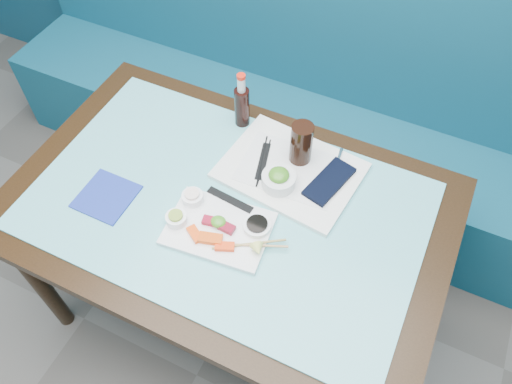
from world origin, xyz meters
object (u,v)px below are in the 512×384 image
at_px(cola_glass, 301,143).
at_px(dining_table, 228,220).
at_px(blue_napkin, 106,196).
at_px(booth_bench, 313,119).
at_px(seaweed_bowl, 279,180).
at_px(cola_bottle_body, 242,107).
at_px(sashimi_plate, 219,229).
at_px(serving_tray, 290,171).

bearing_deg(cola_glass, dining_table, -118.26).
bearing_deg(cola_glass, blue_napkin, -141.29).
distance_m(booth_bench, seaweed_bowl, 0.83).
height_order(booth_bench, cola_bottle_body, booth_bench).
height_order(booth_bench, sashimi_plate, booth_bench).
height_order(seaweed_bowl, blue_napkin, seaweed_bowl).
relative_size(booth_bench, cola_bottle_body, 19.99).
bearing_deg(seaweed_bowl, serving_tray, 82.41).
bearing_deg(blue_napkin, sashimi_plate, 6.53).
bearing_deg(blue_napkin, cola_glass, 38.71).
relative_size(booth_bench, dining_table, 2.14).
bearing_deg(sashimi_plate, blue_napkin, -179.46).
distance_m(sashimi_plate, cola_bottle_body, 0.47).
bearing_deg(sashimi_plate, serving_tray, 64.45).
bearing_deg(dining_table, booth_bench, 90.00).
bearing_deg(booth_bench, serving_tray, -78.38).
distance_m(dining_table, sashimi_plate, 0.14).
relative_size(serving_tray, seaweed_bowl, 3.99).
bearing_deg(booth_bench, seaweed_bowl, -80.36).
bearing_deg(cola_bottle_body, cola_glass, -18.02).
bearing_deg(sashimi_plate, cola_bottle_body, 101.36).
relative_size(sashimi_plate, cola_glass, 2.05).
xyz_separation_m(cola_glass, blue_napkin, (-0.50, -0.40, -0.09)).
xyz_separation_m(booth_bench, dining_table, (0.00, -0.84, 0.29)).
bearing_deg(booth_bench, blue_napkin, -110.16).
relative_size(seaweed_bowl, blue_napkin, 0.65).
height_order(booth_bench, cola_glass, booth_bench).
relative_size(seaweed_bowl, cola_bottle_body, 0.73).
distance_m(sashimi_plate, cola_glass, 0.38).
bearing_deg(dining_table, serving_tray, 57.68).
height_order(sashimi_plate, blue_napkin, sashimi_plate).
bearing_deg(cola_glass, cola_bottle_body, 161.98).
xyz_separation_m(sashimi_plate, cola_glass, (0.12, 0.36, 0.08)).
height_order(dining_table, cola_glass, cola_glass).
relative_size(cola_bottle_body, blue_napkin, 0.89).
bearing_deg(sashimi_plate, booth_bench, 85.42).
xyz_separation_m(serving_tray, cola_bottle_body, (-0.24, 0.14, 0.07)).
distance_m(booth_bench, serving_tray, 0.76).
xyz_separation_m(cola_glass, cola_bottle_body, (-0.25, 0.08, -0.02)).
bearing_deg(cola_bottle_body, sashimi_plate, -72.65).
bearing_deg(sashimi_plate, cola_glass, 65.82).
bearing_deg(seaweed_bowl, dining_table, -132.57).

